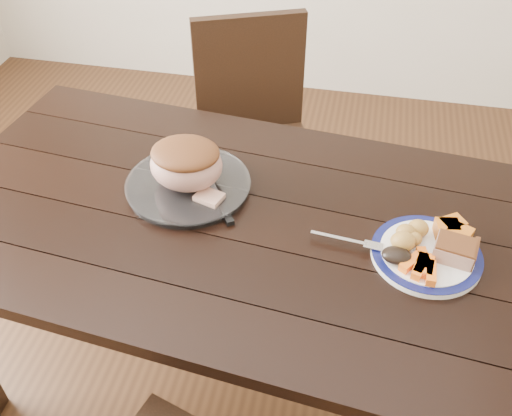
% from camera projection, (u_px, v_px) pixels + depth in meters
% --- Properties ---
extents(ground, '(4.00, 4.00, 0.00)m').
position_uv_depth(ground, '(235.00, 371.00, 2.00)').
color(ground, '#472B16').
rests_on(ground, ground).
extents(dining_table, '(1.68, 1.06, 0.75)m').
position_uv_depth(dining_table, '(229.00, 238.00, 1.56)').
color(dining_table, black).
rests_on(dining_table, ground).
extents(chair_far, '(0.55, 0.56, 0.93)m').
position_uv_depth(chair_far, '(255.00, 129.00, 2.19)').
color(chair_far, black).
rests_on(chair_far, ground).
extents(dinner_plate, '(0.26, 0.26, 0.02)m').
position_uv_depth(dinner_plate, '(426.00, 255.00, 1.37)').
color(dinner_plate, white).
rests_on(dinner_plate, dining_table).
extents(plate_rim, '(0.26, 0.26, 0.02)m').
position_uv_depth(plate_rim, '(427.00, 253.00, 1.37)').
color(plate_rim, '#0E1248').
rests_on(plate_rim, dinner_plate).
extents(serving_platter, '(0.33, 0.33, 0.02)m').
position_uv_depth(serving_platter, '(189.00, 186.00, 1.57)').
color(serving_platter, white).
rests_on(serving_platter, dining_table).
extents(pork_slice, '(0.10, 0.09, 0.04)m').
position_uv_depth(pork_slice, '(454.00, 251.00, 1.34)').
color(pork_slice, tan).
rests_on(pork_slice, dinner_plate).
extents(roasted_potatoes, '(0.09, 0.11, 0.05)m').
position_uv_depth(roasted_potatoes, '(408.00, 236.00, 1.37)').
color(roasted_potatoes, gold).
rests_on(roasted_potatoes, dinner_plate).
extents(carrot_batons, '(0.08, 0.11, 0.02)m').
position_uv_depth(carrot_batons, '(422.00, 266.00, 1.32)').
color(carrot_batons, orange).
rests_on(carrot_batons, dinner_plate).
extents(pumpkin_wedges, '(0.09, 0.09, 0.04)m').
position_uv_depth(pumpkin_wedges, '(452.00, 230.00, 1.39)').
color(pumpkin_wedges, orange).
rests_on(pumpkin_wedges, dinner_plate).
extents(dark_mushroom, '(0.07, 0.05, 0.03)m').
position_uv_depth(dark_mushroom, '(397.00, 255.00, 1.33)').
color(dark_mushroom, black).
rests_on(dark_mushroom, dinner_plate).
extents(fork, '(0.18, 0.04, 0.00)m').
position_uv_depth(fork, '(352.00, 241.00, 1.39)').
color(fork, silver).
rests_on(fork, dinner_plate).
extents(roast_joint, '(0.20, 0.17, 0.13)m').
position_uv_depth(roast_joint, '(186.00, 165.00, 1.52)').
color(roast_joint, tan).
rests_on(roast_joint, serving_platter).
extents(cut_slice, '(0.08, 0.07, 0.02)m').
position_uv_depth(cut_slice, '(209.00, 198.00, 1.51)').
color(cut_slice, tan).
rests_on(cut_slice, serving_platter).
extents(carving_knife, '(0.19, 0.28, 0.01)m').
position_uv_depth(carving_knife, '(218.00, 201.00, 1.53)').
color(carving_knife, silver).
rests_on(carving_knife, dining_table).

